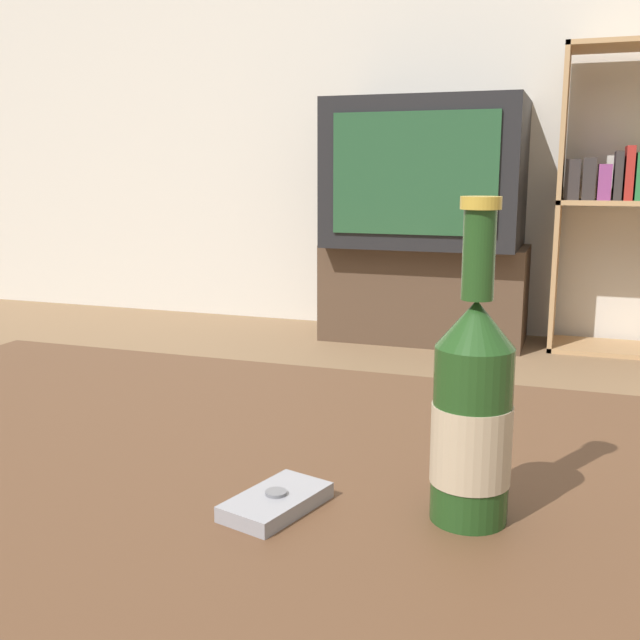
{
  "coord_description": "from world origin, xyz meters",
  "views": [
    {
      "loc": [
        0.37,
        -0.61,
        0.78
      ],
      "look_at": [
        0.06,
        0.29,
        0.58
      ],
      "focal_mm": 42.0,
      "sensor_mm": 36.0,
      "label": 1
    }
  ],
  "objects_px": {
    "television": "(427,173)",
    "beer_bottle": "(472,412)",
    "cell_phone": "(276,502)",
    "tv_stand": "(424,293)",
    "bookshelf": "(626,193)"
  },
  "relations": [
    {
      "from": "tv_stand",
      "to": "television",
      "type": "relative_size",
      "value": 1.08
    },
    {
      "from": "tv_stand",
      "to": "cell_phone",
      "type": "bearing_deg",
      "value": -81.44
    },
    {
      "from": "television",
      "to": "beer_bottle",
      "type": "distance_m",
      "value": 2.83
    },
    {
      "from": "tv_stand",
      "to": "bookshelf",
      "type": "distance_m",
      "value": 0.95
    },
    {
      "from": "cell_phone",
      "to": "beer_bottle",
      "type": "bearing_deg",
      "value": 29.09
    },
    {
      "from": "bookshelf",
      "to": "beer_bottle",
      "type": "distance_m",
      "value": 2.83
    },
    {
      "from": "tv_stand",
      "to": "beer_bottle",
      "type": "height_order",
      "value": "beer_bottle"
    },
    {
      "from": "tv_stand",
      "to": "bookshelf",
      "type": "relative_size",
      "value": 0.71
    },
    {
      "from": "television",
      "to": "beer_bottle",
      "type": "bearing_deg",
      "value": -78.08
    },
    {
      "from": "tv_stand",
      "to": "television",
      "type": "xyz_separation_m",
      "value": [
        0.0,
        -0.0,
        0.54
      ]
    },
    {
      "from": "television",
      "to": "bookshelf",
      "type": "bearing_deg",
      "value": 3.84
    },
    {
      "from": "television",
      "to": "bookshelf",
      "type": "distance_m",
      "value": 0.84
    },
    {
      "from": "tv_stand",
      "to": "cell_phone",
      "type": "relative_size",
      "value": 8.24
    },
    {
      "from": "cell_phone",
      "to": "tv_stand",
      "type": "bearing_deg",
      "value": 114.52
    },
    {
      "from": "beer_bottle",
      "to": "cell_phone",
      "type": "bearing_deg",
      "value": -166.87
    }
  ]
}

